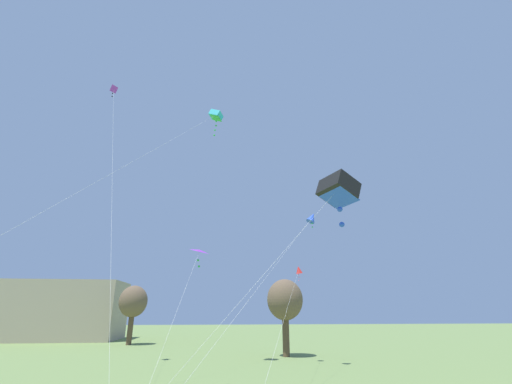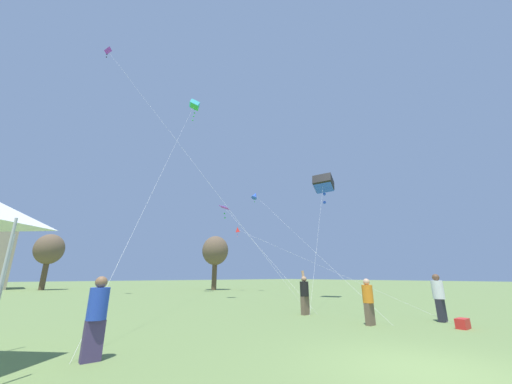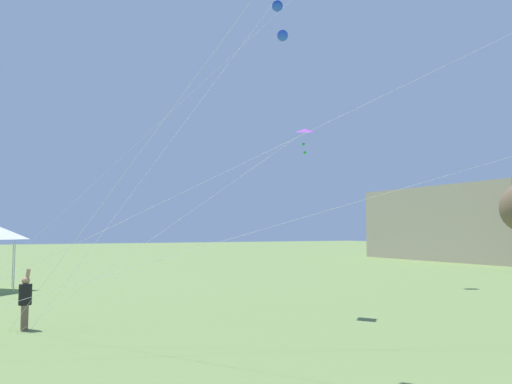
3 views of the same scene
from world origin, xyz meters
name	(u,v)px [view 1 (image 1 of 3)]	position (x,y,z in m)	size (l,w,h in m)	color
distant_building	(48,310)	(-16.75, 52.08, 4.06)	(20.36, 8.88, 8.11)	tan
tree_near_right	(133,302)	(-3.12, 44.00, 5.03)	(3.51, 3.51, 7.08)	brown
tree_far_right	(285,301)	(13.97, 30.48, 4.89)	(3.41, 3.41, 6.88)	brown
kite_purple_delta_0	(199,252)	(6.31, 16.79, 7.18)	(1.70, 10.49, 7.46)	silver
kite_purple_delta_1	(113,91)	(-2.85, 24.94, 23.35)	(8.21, 18.57, 24.06)	silver
kite_black_box_2	(338,190)	(13.09, 11.74, 9.50)	(9.86, 6.26, 10.25)	silver
kite_cyan_box_3	(216,116)	(6.73, 24.70, 21.20)	(12.69, 20.37, 21.84)	silver
kite_blue_diamond_4	(312,218)	(15.07, 23.51, 11.28)	(11.05, 21.18, 11.89)	silver
kite_red_diamond_5	(299,270)	(14.37, 26.03, 7.27)	(7.75, 24.70, 7.68)	silver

